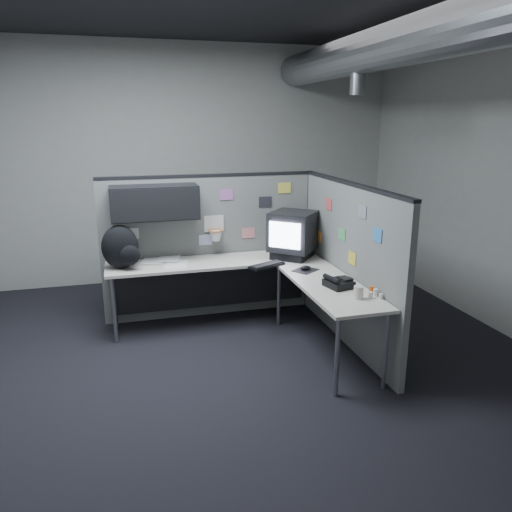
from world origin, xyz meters
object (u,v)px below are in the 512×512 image
object	(u,v)px
phone	(338,283)
backpack	(121,248)
monitor	(293,234)
desk	(243,277)
keyboard	(267,265)

from	to	relation	value
phone	backpack	xyz separation A→B (m)	(-1.89, 1.13, 0.18)
monitor	phone	bearing A→B (deg)	-90.64
desk	phone	distance (m)	1.12
phone	keyboard	bearing A→B (deg)	116.29
desk	monitor	distance (m)	0.74
desk	phone	xyz separation A→B (m)	(0.67, -0.89, 0.16)
phone	backpack	size ratio (longest dim) A/B	0.61
backpack	phone	bearing A→B (deg)	-48.51
desk	monitor	size ratio (longest dim) A/B	3.67
monitor	backpack	xyz separation A→B (m)	(-1.83, 0.05, -0.04)
keyboard	monitor	bearing A→B (deg)	56.60
monitor	phone	size ratio (longest dim) A/B	2.30
desk	monitor	xyz separation A→B (m)	(0.61, 0.19, 0.38)
desk	phone	world-z (taller)	phone
desk	phone	bearing A→B (deg)	-52.71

